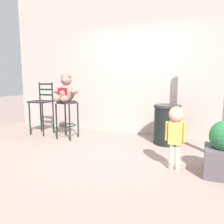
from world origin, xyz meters
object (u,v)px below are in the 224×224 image
Objects in this scene: bar_stool_with_teddy at (67,112)px; teddy_bear at (66,91)px; child_walking at (176,124)px; bar_chair_empty at (42,104)px; trash_bin at (167,124)px.

bar_stool_with_teddy is 1.40× the size of teddy_bear.
child_walking is 3.19m from bar_chair_empty.
bar_chair_empty is (-3.05, 0.93, 0.05)m from child_walking.
bar_chair_empty is (-0.74, 0.13, -0.31)m from teddy_bear.
bar_chair_empty is at bearing 172.10° from bar_stool_with_teddy.
teddy_bear is 0.48× the size of bar_chair_empty.
trash_bin is (2.01, 0.38, -0.19)m from bar_stool_with_teddy.
child_walking is (2.31, -0.82, 0.07)m from bar_stool_with_teddy.
bar_chair_empty reaches higher than bar_stool_with_teddy.
trash_bin is at bearing 11.34° from teddy_bear.
trash_bin is (-0.30, 1.20, -0.25)m from child_walking.
bar_chair_empty is at bearing 168.93° from child_walking.
bar_chair_empty reaches higher than child_walking.
child_walking is at bearing -19.02° from teddy_bear.
child_walking reaches higher than bar_stool_with_teddy.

